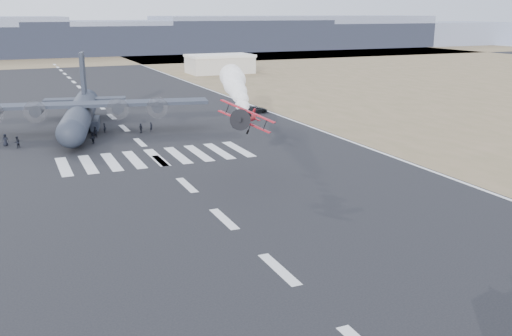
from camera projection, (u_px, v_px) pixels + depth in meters
scrub_far at (49, 59)px, 236.08m from camera, size 500.00×80.00×0.00m
runway_markings at (140, 142)px, 85.98m from camera, size 60.00×260.00×0.01m
ridge_seg_d at (42, 40)px, 260.85m from camera, size 150.00×50.00×13.00m
ridge_seg_e at (179, 36)px, 285.79m from camera, size 150.00×50.00×15.00m
ridge_seg_f at (295, 32)px, 310.73m from camera, size 150.00×50.00×17.00m
ridge_seg_g at (392, 34)px, 336.47m from camera, size 150.00×50.00×13.00m
hangar_right at (220, 64)px, 182.49m from camera, size 20.50×12.50×5.90m
aerobatic_biplane at (247, 118)px, 64.60m from camera, size 6.25×6.23×3.80m
smoke_trail at (234, 83)px, 94.62m from camera, size 14.22×36.59×4.19m
transport_aircraft at (80, 112)px, 93.63m from camera, size 41.50×33.98×12.03m
support_vehicle at (256, 110)px, 111.00m from camera, size 4.85×2.64×1.29m
crew_a at (105, 128)px, 92.58m from camera, size 0.62×0.70×1.63m
crew_b at (17, 142)px, 82.21m from camera, size 0.97×0.92×1.71m
crew_c at (76, 139)px, 84.02m from camera, size 0.67×1.18×1.73m
crew_d at (141, 128)px, 92.44m from camera, size 0.76×1.03×1.57m
crew_e at (5, 140)px, 83.45m from camera, size 0.95×0.66×1.81m
crew_f at (93, 138)px, 85.00m from camera, size 1.14×1.63×1.69m
crew_g at (151, 127)px, 93.54m from camera, size 0.74×0.73×1.58m
crew_h at (96, 133)px, 88.63m from camera, size 0.99×0.92×1.74m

